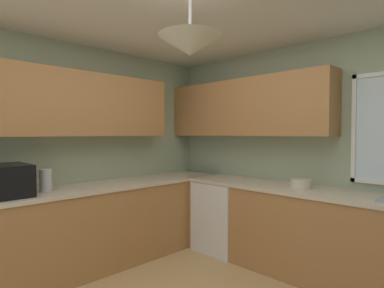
% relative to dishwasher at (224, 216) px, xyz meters
% --- Properties ---
extents(room_shell, '(4.03, 3.94, 2.56)m').
position_rel_dishwasher_xyz_m(room_shell, '(0.61, -1.05, 1.30)').
color(room_shell, '#9EAD8E').
rests_on(room_shell, ground_plane).
extents(counter_run_left, '(0.65, 3.55, 0.91)m').
position_rel_dishwasher_xyz_m(counter_run_left, '(-0.66, -1.57, 0.02)').
color(counter_run_left, '#AD7542').
rests_on(counter_run_left, ground_plane).
extents(counter_run_back, '(3.12, 0.65, 0.91)m').
position_rel_dishwasher_xyz_m(counter_run_back, '(1.20, 0.03, 0.02)').
color(counter_run_back, '#AD7542').
rests_on(counter_run_back, ground_plane).
extents(dishwasher, '(0.60, 0.60, 0.86)m').
position_rel_dishwasher_xyz_m(dishwasher, '(0.00, 0.00, 0.00)').
color(dishwasher, white).
rests_on(dishwasher, ground_plane).
extents(microwave, '(0.48, 0.36, 0.29)m').
position_rel_dishwasher_xyz_m(microwave, '(-0.66, -2.29, 0.62)').
color(microwave, black).
rests_on(microwave, counter_run_left).
extents(kettle, '(0.12, 0.12, 0.22)m').
position_rel_dishwasher_xyz_m(kettle, '(-0.64, -1.95, 0.59)').
color(kettle, '#B7B7BC').
rests_on(kettle, counter_run_left).
extents(bowl, '(0.21, 0.21, 0.09)m').
position_rel_dishwasher_xyz_m(bowl, '(1.02, 0.03, 0.52)').
color(bowl, beige).
rests_on(bowl, counter_run_back).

